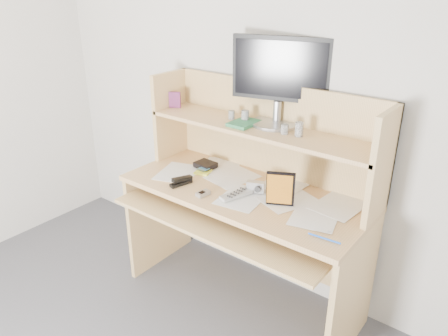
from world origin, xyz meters
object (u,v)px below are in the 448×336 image
Objects in this scene: desk at (251,194)px; keyboard at (244,211)px; tv_remote at (236,195)px; monitor at (280,78)px; game_case at (280,189)px.

keyboard is (0.05, -0.15, -0.03)m from desk.
tv_remote reaches higher than keyboard.
tv_remote is 0.67m from monitor.
game_case is at bearing 28.17° from tv_remote.
tv_remote is at bearing -83.38° from desk.
keyboard is 2.43× the size of game_case.
desk is 2.85× the size of keyboard.
game_case is (0.26, -0.13, 0.16)m from desk.
keyboard is at bearing -103.36° from monitor.
tv_remote is at bearing 163.10° from game_case.
desk is at bearing 126.27° from game_case.
monitor is (0.05, 0.18, 0.64)m from desk.
monitor reaches higher than game_case.
game_case is 0.61m from monitor.
tv_remote is 0.26m from game_case.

